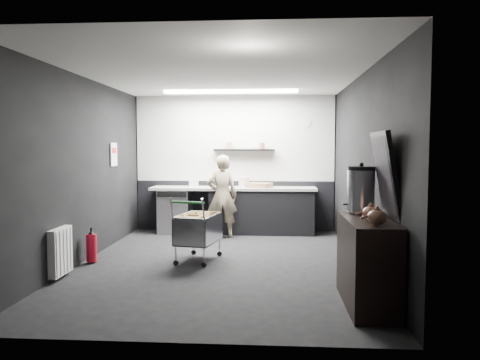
{
  "coord_description": "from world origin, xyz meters",
  "views": [
    {
      "loc": [
        0.74,
        -6.6,
        1.67
      ],
      "look_at": [
        0.27,
        0.4,
        1.18
      ],
      "focal_mm": 35.0,
      "sensor_mm": 36.0,
      "label": 1
    }
  ],
  "objects": [
    {
      "name": "floor",
      "position": [
        0.0,
        0.0,
        0.0
      ],
      "size": [
        5.5,
        5.5,
        0.0
      ],
      "primitive_type": "plane",
      "color": "black",
      "rests_on": "ground"
    },
    {
      "name": "ceiling",
      "position": [
        0.0,
        0.0,
        2.7
      ],
      "size": [
        5.5,
        5.5,
        0.0
      ],
      "primitive_type": "plane",
      "rotation": [
        3.14,
        0.0,
        0.0
      ],
      "color": "silver",
      "rests_on": "wall_back"
    },
    {
      "name": "wall_back",
      "position": [
        0.0,
        2.75,
        1.35
      ],
      "size": [
        5.5,
        0.0,
        5.5
      ],
      "primitive_type": "plane",
      "rotation": [
        1.57,
        0.0,
        0.0
      ],
      "color": "black",
      "rests_on": "floor"
    },
    {
      "name": "wall_front",
      "position": [
        0.0,
        -2.75,
        1.35
      ],
      "size": [
        5.5,
        0.0,
        5.5
      ],
      "primitive_type": "plane",
      "rotation": [
        -1.57,
        0.0,
        0.0
      ],
      "color": "black",
      "rests_on": "floor"
    },
    {
      "name": "wall_left",
      "position": [
        -2.0,
        0.0,
        1.35
      ],
      "size": [
        0.0,
        5.5,
        5.5
      ],
      "primitive_type": "plane",
      "rotation": [
        1.57,
        0.0,
        1.57
      ],
      "color": "black",
      "rests_on": "floor"
    },
    {
      "name": "wall_right",
      "position": [
        2.0,
        0.0,
        1.35
      ],
      "size": [
        0.0,
        5.5,
        5.5
      ],
      "primitive_type": "plane",
      "rotation": [
        1.57,
        0.0,
        -1.57
      ],
      "color": "black",
      "rests_on": "floor"
    },
    {
      "name": "kitchen_wall_panel",
      "position": [
        0.0,
        2.73,
        1.85
      ],
      "size": [
        3.95,
        0.02,
        1.7
      ],
      "primitive_type": "cube",
      "color": "silver",
      "rests_on": "wall_back"
    },
    {
      "name": "dado_panel",
      "position": [
        0.0,
        2.73,
        0.5
      ],
      "size": [
        3.95,
        0.02,
        1.0
      ],
      "primitive_type": "cube",
      "color": "black",
      "rests_on": "wall_back"
    },
    {
      "name": "floating_shelf",
      "position": [
        0.2,
        2.62,
        1.62
      ],
      "size": [
        1.2,
        0.22,
        0.04
      ],
      "primitive_type": "cube",
      "color": "black",
      "rests_on": "wall_back"
    },
    {
      "name": "wall_clock",
      "position": [
        1.4,
        2.72,
        2.15
      ],
      "size": [
        0.2,
        0.03,
        0.2
      ],
      "primitive_type": "cylinder",
      "rotation": [
        1.57,
        0.0,
        0.0
      ],
      "color": "white",
      "rests_on": "wall_back"
    },
    {
      "name": "poster",
      "position": [
        -1.98,
        1.3,
        1.55
      ],
      "size": [
        0.02,
        0.3,
        0.4
      ],
      "primitive_type": "cube",
      "color": "white",
      "rests_on": "wall_left"
    },
    {
      "name": "poster_red_band",
      "position": [
        -1.98,
        1.3,
        1.62
      ],
      "size": [
        0.02,
        0.22,
        0.1
      ],
      "primitive_type": "cube",
      "color": "red",
      "rests_on": "poster"
    },
    {
      "name": "radiator",
      "position": [
        -1.94,
        -0.9,
        0.35
      ],
      "size": [
        0.1,
        0.5,
        0.6
      ],
      "primitive_type": "cube",
      "color": "white",
      "rests_on": "wall_left"
    },
    {
      "name": "ceiling_strip",
      "position": [
        0.0,
        1.85,
        2.67
      ],
      "size": [
        2.4,
        0.2,
        0.04
      ],
      "primitive_type": "cube",
      "color": "white",
      "rests_on": "ceiling"
    },
    {
      "name": "prep_counter",
      "position": [
        0.14,
        2.42,
        0.46
      ],
      "size": [
        3.2,
        0.61,
        0.9
      ],
      "color": "black",
      "rests_on": "floor"
    },
    {
      "name": "person",
      "position": [
        -0.17,
        1.97,
        0.77
      ],
      "size": [
        0.6,
        0.43,
        1.53
      ],
      "primitive_type": "imported",
      "rotation": [
        0.0,
        0.0,
        3.27
      ],
      "color": "beige",
      "rests_on": "floor"
    },
    {
      "name": "shopping_cart",
      "position": [
        -0.34,
        0.15,
        0.44
      ],
      "size": [
        0.66,
        0.95,
        0.93
      ],
      "color": "silver",
      "rests_on": "floor"
    },
    {
      "name": "sideboard",
      "position": [
        1.76,
        -1.64,
        0.58
      ],
      "size": [
        0.53,
        1.23,
        1.84
      ],
      "color": "black",
      "rests_on": "floor"
    },
    {
      "name": "fire_extinguisher",
      "position": [
        -1.85,
        -0.1,
        0.24
      ],
      "size": [
        0.15,
        0.15,
        0.49
      ],
      "color": "#AE0B1D",
      "rests_on": "floor"
    },
    {
      "name": "cardboard_box",
      "position": [
        0.51,
        2.37,
        0.94
      ],
      "size": [
        0.53,
        0.47,
        0.09
      ],
      "primitive_type": "cube",
      "rotation": [
        0.0,
        0.0,
        -0.34
      ],
      "color": "#946D4F",
      "rests_on": "prep_counter"
    },
    {
      "name": "pink_tub",
      "position": [
        0.21,
        2.42,
        1.0
      ],
      "size": [
        0.2,
        0.2,
        0.2
      ],
      "primitive_type": "cylinder",
      "color": "beige",
      "rests_on": "prep_counter"
    },
    {
      "name": "white_container",
      "position": [
        -0.77,
        2.37,
        0.98
      ],
      "size": [
        0.19,
        0.15,
        0.16
      ],
      "primitive_type": "cube",
      "rotation": [
        0.0,
        0.0,
        0.11
      ],
      "color": "white",
      "rests_on": "prep_counter"
    }
  ]
}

